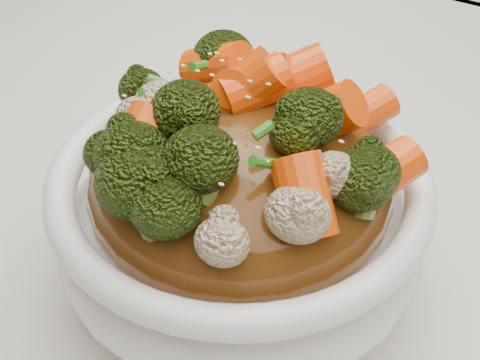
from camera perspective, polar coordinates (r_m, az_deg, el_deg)
The scene contains 8 objects.
tablecloth at distance 0.45m, azimuth 7.96°, elevation -7.65°, with size 1.20×0.80×0.04m, color white.
bowl at distance 0.39m, azimuth 0.00°, elevation -3.54°, with size 0.21×0.21×0.08m, color white, non-canonical shape.
sauce_base at distance 0.37m, azimuth 0.00°, elevation -0.34°, with size 0.17×0.17×0.09m, color #58300F.
carrots at distance 0.34m, azimuth 0.00°, elevation 7.57°, with size 0.17×0.17×0.05m, color #F84D08, non-canonical shape.
broccoli at distance 0.34m, azimuth 0.00°, elevation 7.43°, with size 0.17×0.17×0.04m, color black, non-canonical shape.
cauliflower at distance 0.34m, azimuth 0.00°, elevation 7.15°, with size 0.17×0.17×0.04m, color beige, non-canonical shape.
scallions at distance 0.33m, azimuth 0.00°, elevation 7.71°, with size 0.13×0.13×0.02m, color #28721A, non-canonical shape.
sesame_seeds at distance 0.33m, azimuth 0.00°, elevation 7.71°, with size 0.15×0.15×0.01m, color beige, non-canonical shape.
Camera 1 is at (0.10, -0.29, 1.07)m, focal length 50.00 mm.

